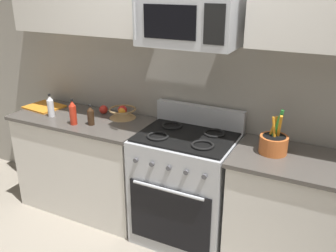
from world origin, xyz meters
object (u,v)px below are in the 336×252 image
range_oven (185,187)px  fruit_basket (123,112)px  apple_loose (103,110)px  microwave (190,20)px  utensil_crock (274,143)px  bottle_hot_sauce (73,113)px  bottle_vinegar (51,106)px  bottle_soy (91,116)px  cutting_board (44,107)px

range_oven → fruit_basket: range_oven is taller
apple_loose → range_oven: bearing=-10.5°
microwave → utensil_crock: microwave is taller
range_oven → microwave: microwave is taller
microwave → bottle_hot_sauce: (-0.96, -0.19, -0.77)m
apple_loose → bottle_vinegar: bearing=-144.3°
utensil_crock → apple_loose: bearing=174.8°
microwave → fruit_basket: bearing=169.4°
apple_loose → fruit_basket: bearing=-3.3°
bottle_vinegar → utensil_crock: bearing=3.8°
range_oven → utensil_crock: 0.83m
apple_loose → bottle_vinegar: bottle_vinegar is taller
microwave → utensil_crock: size_ratio=2.12×
range_oven → bottle_soy: size_ratio=6.16×
range_oven → fruit_basket: bearing=167.4°
microwave → apple_loose: bearing=171.1°
microwave → cutting_board: bearing=179.0°
utensil_crock → apple_loose: utensil_crock is taller
range_oven → apple_loose: (-0.89, 0.17, 0.47)m
utensil_crock → fruit_basket: bearing=174.5°
apple_loose → bottle_soy: (0.07, -0.27, 0.04)m
bottle_hot_sauce → bottle_soy: bearing=23.2°
bottle_vinegar → bottle_hot_sauce: bottle_hot_sauce is taller
apple_loose → bottle_vinegar: (-0.37, -0.27, 0.06)m
fruit_basket → bottle_vinegar: size_ratio=1.17×
cutting_board → apple_loose: bearing=10.6°
utensil_crock → bottle_hot_sauce: bearing=-173.2°
bottle_hot_sauce → apple_loose: bearing=78.9°
bottle_vinegar → bottle_hot_sauce: 0.31m
apple_loose → microwave: bearing=-8.9°
bottle_vinegar → bottle_soy: 0.44m
microwave → bottle_vinegar: bearing=-174.3°
fruit_basket → bottle_soy: (-0.14, -0.26, 0.03)m
bottle_soy → microwave: bearing=9.3°
bottle_vinegar → fruit_basket: bearing=23.5°
range_oven → bottle_soy: 0.98m
cutting_board → bottle_vinegar: (0.23, -0.15, 0.09)m
fruit_basket → bottle_soy: bottle_soy is taller
apple_loose → cutting_board: bearing=-169.4°
bottle_soy → range_oven: bearing=7.5°
bottle_vinegar → bottle_soy: size_ratio=1.16×
apple_loose → cutting_board: (-0.61, -0.11, -0.03)m
fruit_basket → cutting_board: fruit_basket is taller
cutting_board → bottle_soy: (0.68, -0.16, 0.07)m
range_oven → bottle_soy: bearing=-172.5°
utensil_crock → apple_loose: (-1.55, 0.14, -0.03)m
microwave → utensil_crock: 1.03m
range_oven → fruit_basket: size_ratio=4.52×
microwave → utensil_crock: (0.65, -0.00, -0.80)m
microwave → bottle_vinegar: microwave is taller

